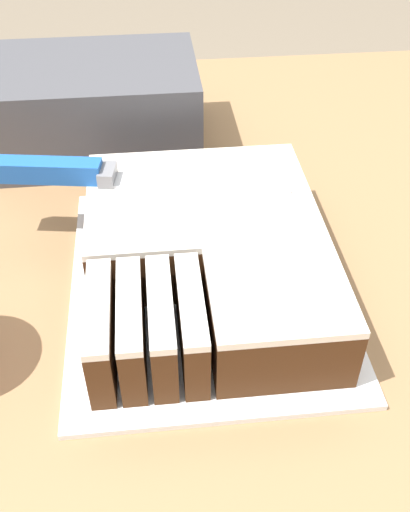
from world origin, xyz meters
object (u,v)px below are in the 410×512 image
cake (208,253)px  knife (78,173)px  storage_box (99,106)px  cake_board (205,284)px

cake → knife: knife is taller
cake → knife: (-0.12, 0.09, 0.04)m
knife → storage_box: bearing=95.4°
cake_board → storage_box: storage_box is taller
cake_board → cake: (0.00, 0.00, 0.04)m
cake → knife: 0.16m
cake → knife: bearing=144.2°
cake → knife: size_ratio=0.91×
storage_box → knife: bearing=-93.7°
knife → cake: bearing=-26.7°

